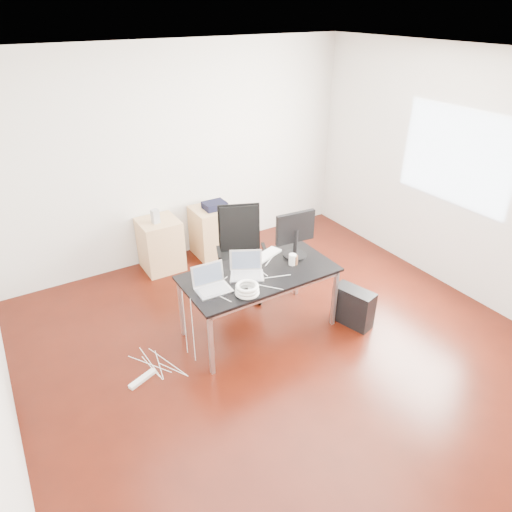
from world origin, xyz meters
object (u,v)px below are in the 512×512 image
desk (259,277)px  pc_tower (353,307)px  filing_cabinet_right (212,231)px  filing_cabinet_left (161,245)px  office_chair (241,248)px

desk → pc_tower: bearing=-25.5°
desk → filing_cabinet_right: bearing=79.4°
desk → filing_cabinet_left: 1.89m
desk → filing_cabinet_left: size_ratio=2.29×
office_chair → filing_cabinet_right: size_ratio=1.54×
filing_cabinet_left → pc_tower: size_ratio=1.56×
filing_cabinet_left → pc_tower: bearing=-58.9°
filing_cabinet_right → pc_tower: bearing=-75.0°
desk → filing_cabinet_right: desk is taller
desk → office_chair: (0.21, 0.75, -0.07)m
office_chair → pc_tower: office_chair is taller
desk → office_chair: size_ratio=1.48×
desk → pc_tower: 1.14m
office_chair → filing_cabinet_right: bearing=105.4°
filing_cabinet_left → filing_cabinet_right: (0.76, 0.00, 0.00)m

